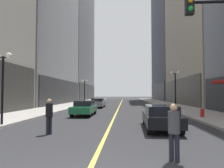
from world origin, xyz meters
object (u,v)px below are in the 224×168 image
(car_black, at_px, (161,116))
(pedestrian_in_black_coat, at_px, (49,114))
(street_lamp_left_near, at_px, (3,72))
(pedestrian_with_orange_bag, at_px, (174,128))
(car_grey, at_px, (98,102))
(car_green, at_px, (84,108))
(fire_hydrant_right, at_px, (202,114))
(street_lamp_right_mid, at_px, (175,82))
(street_lamp_left_far, at_px, (85,86))

(car_black, relative_size, pedestrian_in_black_coat, 2.81)
(pedestrian_in_black_coat, height_order, street_lamp_left_near, street_lamp_left_near)
(pedestrian_with_orange_bag, bearing_deg, car_grey, 102.75)
(car_green, xyz_separation_m, fire_hydrant_right, (9.64, -1.99, -0.32))
(car_green, xyz_separation_m, street_lamp_right_mid, (9.14, 4.62, 2.54))
(pedestrian_with_orange_bag, height_order, street_lamp_right_mid, street_lamp_right_mid)
(pedestrian_with_orange_bag, xyz_separation_m, street_lamp_left_far, (-8.74, 31.46, 2.28))
(car_black, relative_size, street_lamp_left_far, 1.09)
(car_black, relative_size, car_grey, 1.02)
(pedestrian_with_orange_bag, height_order, street_lamp_left_near, street_lamp_left_near)
(car_black, bearing_deg, street_lamp_left_far, 109.76)
(car_green, relative_size, car_grey, 0.96)
(car_grey, bearing_deg, fire_hydrant_right, -52.24)
(pedestrian_in_black_coat, xyz_separation_m, street_lamp_left_near, (-3.64, 2.12, 2.25))
(street_lamp_right_mid, distance_m, fire_hydrant_right, 7.22)
(street_lamp_left_near, bearing_deg, car_black, -1.57)
(pedestrian_with_orange_bag, height_order, pedestrian_in_black_coat, pedestrian_in_black_coat)
(street_lamp_right_mid, bearing_deg, street_lamp_left_far, 131.97)
(car_green, bearing_deg, pedestrian_with_orange_bag, -68.06)
(car_black, bearing_deg, fire_hydrant_right, 51.06)
(pedestrian_in_black_coat, height_order, street_lamp_left_far, street_lamp_left_far)
(street_lamp_left_far, bearing_deg, pedestrian_in_black_coat, -82.50)
(pedestrian_in_black_coat, relative_size, fire_hydrant_right, 2.15)
(street_lamp_left_near, bearing_deg, fire_hydrant_right, 19.56)
(car_black, xyz_separation_m, pedestrian_with_orange_bag, (-0.54, -5.64, 0.25))
(street_lamp_left_near, xyz_separation_m, street_lamp_right_mid, (12.80, 11.34, 0.00))
(car_green, xyz_separation_m, street_lamp_left_far, (-3.66, 18.85, 2.54))
(pedestrian_in_black_coat, xyz_separation_m, street_lamp_right_mid, (9.16, 13.46, 2.25))
(car_black, bearing_deg, car_grey, 108.20)
(street_lamp_right_mid, height_order, fire_hydrant_right, street_lamp_right_mid)
(street_lamp_left_far, bearing_deg, car_green, -79.02)
(car_black, bearing_deg, pedestrian_with_orange_bag, -95.46)
(car_green, bearing_deg, car_black, -51.13)
(street_lamp_right_mid, bearing_deg, car_grey, 146.90)
(pedestrian_in_black_coat, relative_size, street_lamp_right_mid, 0.39)
(car_green, distance_m, street_lamp_left_near, 8.06)
(car_green, distance_m, pedestrian_with_orange_bag, 13.60)
(car_green, relative_size, street_lamp_left_near, 1.02)
(pedestrian_with_orange_bag, height_order, street_lamp_left_far, street_lamp_left_far)
(car_green, relative_size, street_lamp_right_mid, 1.02)
(pedestrian_in_black_coat, xyz_separation_m, street_lamp_left_far, (-3.64, 27.69, 2.25))
(pedestrian_with_orange_bag, distance_m, fire_hydrant_right, 11.57)
(car_green, height_order, street_lamp_right_mid, street_lamp_right_mid)
(car_green, height_order, car_grey, same)
(car_green, height_order, fire_hydrant_right, car_green)
(pedestrian_with_orange_bag, distance_m, street_lamp_left_far, 32.73)
(pedestrian_in_black_coat, relative_size, street_lamp_left_far, 0.39)
(street_lamp_left_near, height_order, street_lamp_right_mid, same)
(street_lamp_left_near, bearing_deg, pedestrian_with_orange_bag, -33.99)
(street_lamp_right_mid, xyz_separation_m, fire_hydrant_right, (0.50, -6.61, -2.86))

